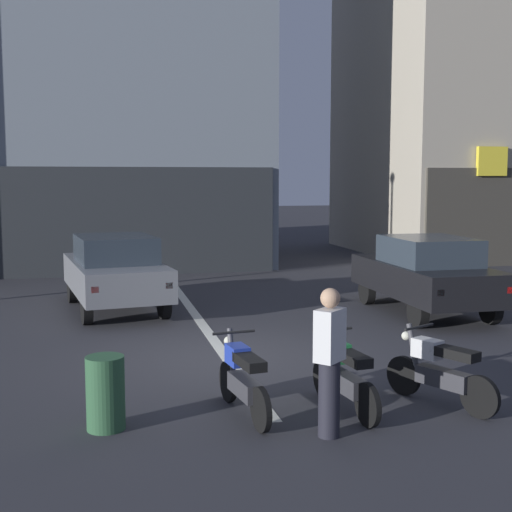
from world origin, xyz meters
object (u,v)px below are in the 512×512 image
(car_black_parked_kerbside, at_px, (426,272))
(person_by_motorcycles, at_px, (330,361))
(trash_bin, at_px, (106,393))
(motorcycle_white_row_centre, at_px, (439,370))
(motorcycle_blue_row_leftmost, at_px, (243,378))
(motorcycle_green_row_left_mid, at_px, (344,375))
(car_grey_crossing_near, at_px, (115,270))

(car_black_parked_kerbside, distance_m, person_by_motorcycles, 7.52)
(car_black_parked_kerbside, height_order, person_by_motorcycles, person_by_motorcycles)
(person_by_motorcycles, height_order, trash_bin, person_by_motorcycles)
(person_by_motorcycles, xyz_separation_m, trash_bin, (-2.41, 0.79, -0.43))
(car_black_parked_kerbside, height_order, motorcycle_white_row_centre, car_black_parked_kerbside)
(motorcycle_blue_row_leftmost, distance_m, person_by_motorcycles, 1.25)
(motorcycle_green_row_left_mid, bearing_deg, person_by_motorcycles, -120.91)
(motorcycle_blue_row_leftmost, distance_m, motorcycle_green_row_left_mid, 1.25)
(car_grey_crossing_near, relative_size, motorcycle_green_row_left_mid, 2.58)
(car_grey_crossing_near, relative_size, car_black_parked_kerbside, 1.05)
(car_grey_crossing_near, height_order, car_black_parked_kerbside, same)
(motorcycle_green_row_left_mid, relative_size, person_by_motorcycles, 1.00)
(car_grey_crossing_near, distance_m, motorcycle_green_row_left_mid, 7.72)
(motorcycle_blue_row_leftmost, relative_size, trash_bin, 1.96)
(motorcycle_green_row_left_mid, bearing_deg, motorcycle_white_row_centre, -3.76)
(trash_bin, bearing_deg, car_grey_crossing_near, 87.56)
(motorcycle_blue_row_leftmost, relative_size, person_by_motorcycles, 1.00)
(car_grey_crossing_near, height_order, trash_bin, car_grey_crossing_near)
(car_grey_crossing_near, bearing_deg, trash_bin, -92.44)
(motorcycle_blue_row_leftmost, height_order, person_by_motorcycles, person_by_motorcycles)
(car_black_parked_kerbside, xyz_separation_m, motorcycle_green_row_left_mid, (-3.83, -5.41, -0.43))
(motorcycle_blue_row_leftmost, xyz_separation_m, person_by_motorcycles, (0.79, -0.89, 0.40))
(car_black_parked_kerbside, relative_size, motorcycle_white_row_centre, 2.68)
(car_black_parked_kerbside, bearing_deg, motorcycle_green_row_left_mid, -125.28)
(car_grey_crossing_near, distance_m, car_black_parked_kerbside, 6.65)
(motorcycle_blue_row_leftmost, xyz_separation_m, motorcycle_green_row_left_mid, (1.24, -0.13, 0.00))
(car_grey_crossing_near, relative_size, trash_bin, 5.06)
(motorcycle_green_row_left_mid, relative_size, trash_bin, 1.96)
(motorcycle_green_row_left_mid, distance_m, person_by_motorcycles, 0.98)
(person_by_motorcycles, bearing_deg, car_black_parked_kerbside, 55.24)
(car_grey_crossing_near, relative_size, person_by_motorcycles, 2.58)
(motorcycle_green_row_left_mid, height_order, motorcycle_white_row_centre, same)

